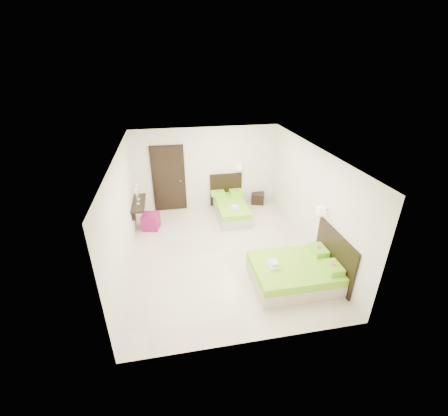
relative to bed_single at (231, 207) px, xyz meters
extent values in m
plane|color=beige|center=(-0.62, -1.96, -0.27)|extent=(5.50, 5.50, 0.00)
cube|color=#BCB2A0|center=(0.00, -0.09, -0.13)|extent=(0.88, 1.75, 0.28)
cube|color=#6DB91D|center=(0.00, -0.09, 0.10)|extent=(0.87, 1.74, 0.18)
cube|color=black|center=(0.00, 0.76, 0.28)|extent=(1.05, 0.05, 1.10)
cube|color=#83D326|center=(-0.31, 0.57, 0.25)|extent=(0.44, 0.30, 0.12)
cylinder|color=#D03181|center=(-0.31, 0.57, 0.31)|extent=(0.11, 0.11, 0.00)
cube|color=#83D326|center=(0.30, 0.57, 0.25)|extent=(0.44, 0.30, 0.12)
cylinder|color=#D03181|center=(0.30, 0.57, 0.31)|extent=(0.11, 0.11, 0.00)
cube|color=silver|center=(0.00, -0.57, 0.22)|extent=(0.26, 0.19, 0.07)
cube|color=silver|center=(0.00, -0.57, 0.29)|extent=(0.20, 0.14, 0.07)
cube|color=beige|center=(0.39, 0.61, 1.09)|extent=(0.16, 0.16, 0.18)
cylinder|color=#2D2116|center=(0.39, 0.69, 1.09)|extent=(0.03, 0.16, 0.03)
cube|color=#BCB2A0|center=(0.71, -3.37, -0.12)|extent=(1.82, 1.37, 0.29)
cube|color=#6DB91D|center=(0.71, -3.37, 0.11)|extent=(1.81, 1.35, 0.18)
cube|color=black|center=(1.60, -3.37, 0.30)|extent=(0.05, 1.55, 1.14)
cube|color=#83D326|center=(1.40, -3.69, 0.27)|extent=(0.31, 0.46, 0.13)
cylinder|color=#D03181|center=(1.40, -3.69, 0.33)|extent=(0.11, 0.11, 0.00)
cube|color=#83D326|center=(1.40, -3.05, 0.27)|extent=(0.31, 0.46, 0.13)
cylinder|color=#D03181|center=(1.40, -3.05, 0.33)|extent=(0.11, 0.11, 0.00)
cube|color=silver|center=(0.21, -3.37, 0.24)|extent=(0.20, 0.27, 0.07)
cube|color=silver|center=(0.21, -3.37, 0.31)|extent=(0.15, 0.21, 0.07)
cube|color=beige|center=(1.45, -2.79, 1.14)|extent=(0.16, 0.16, 0.18)
cylinder|color=#2D2116|center=(1.53, -2.79, 1.14)|extent=(0.16, 0.03, 0.03)
cube|color=black|center=(1.08, 0.66, -0.08)|extent=(0.52, 0.49, 0.37)
cube|color=#84114F|center=(-2.43, -0.40, -0.04)|extent=(0.54, 0.54, 0.45)
cube|color=black|center=(-1.82, 0.75, 0.78)|extent=(1.02, 0.06, 2.14)
cube|color=black|center=(-1.82, 0.71, 0.78)|extent=(0.88, 0.04, 2.06)
cylinder|color=silver|center=(-1.47, 0.68, 0.73)|extent=(0.03, 0.10, 0.03)
cube|color=black|center=(-2.70, -0.36, 0.55)|extent=(0.35, 1.20, 0.06)
cube|color=black|center=(-2.81, -0.81, 0.40)|extent=(0.10, 0.04, 0.30)
cube|color=black|center=(-2.81, 0.09, 0.40)|extent=(0.10, 0.04, 0.30)
cylinder|color=silver|center=(-2.70, -0.51, 0.59)|extent=(0.10, 0.10, 0.02)
cylinder|color=silver|center=(-2.70, -0.51, 0.71)|extent=(0.02, 0.02, 0.22)
cone|color=silver|center=(-2.70, -0.51, 0.84)|extent=(0.07, 0.07, 0.04)
cylinder|color=white|center=(-2.70, -0.51, 0.93)|extent=(0.02, 0.02, 0.15)
sphere|color=#FFB23F|center=(-2.70, -0.51, 1.02)|extent=(0.02, 0.02, 0.02)
cylinder|color=silver|center=(-2.70, -0.21, 0.59)|extent=(0.10, 0.10, 0.02)
cylinder|color=silver|center=(-2.70, -0.21, 0.71)|extent=(0.02, 0.02, 0.22)
cone|color=silver|center=(-2.70, -0.21, 0.84)|extent=(0.07, 0.07, 0.04)
cylinder|color=white|center=(-2.70, -0.21, 0.93)|extent=(0.02, 0.02, 0.15)
sphere|color=#FFB23F|center=(-2.70, -0.21, 1.02)|extent=(0.02, 0.02, 0.02)
camera|label=1|loc=(-1.76, -8.17, 4.15)|focal=24.00mm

